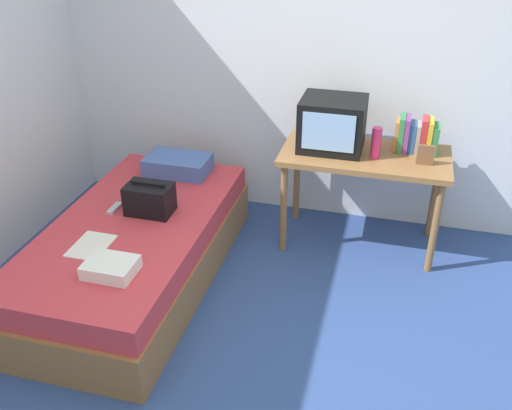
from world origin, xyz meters
TOP-DOWN VIEW (x-y plane):
  - ground_plane at (0.00, 0.00)m, footprint 8.00×8.00m
  - wall_back at (0.00, 2.00)m, footprint 5.20×0.10m
  - bed at (-0.94, 0.70)m, footprint 1.00×2.00m
  - desk at (0.46, 1.55)m, footprint 1.16×0.60m
  - tv at (0.21, 1.58)m, footprint 0.44×0.39m
  - water_bottle at (0.53, 1.50)m, footprint 0.07×0.07m
  - book_row at (0.78, 1.68)m, footprint 0.29×0.17m
  - picture_frame at (0.85, 1.47)m, footprint 0.11×0.02m
  - pillow at (-0.91, 1.45)m, footprint 0.47×0.30m
  - handbag at (-0.86, 0.84)m, footprint 0.30×0.20m
  - magazine at (-1.04, 0.37)m, footprint 0.21×0.29m
  - remote_dark at (-0.72, 0.20)m, footprint 0.04×0.16m
  - remote_silver at (-1.11, 0.81)m, footprint 0.04×0.14m
  - folded_towel at (-0.79, 0.15)m, footprint 0.28×0.22m

SIDE VIEW (x-z plane):
  - ground_plane at x=0.00m, z-range 0.00..0.00m
  - bed at x=-0.94m, z-range 0.00..0.45m
  - magazine at x=-1.04m, z-range 0.46..0.46m
  - remote_dark at x=-0.72m, z-range 0.46..0.48m
  - remote_silver at x=-1.11m, z-range 0.46..0.48m
  - folded_towel at x=-0.79m, z-range 0.46..0.54m
  - pillow at x=-0.91m, z-range 0.46..0.59m
  - handbag at x=-0.86m, z-range 0.45..0.67m
  - desk at x=0.46m, z-range 0.27..1.00m
  - picture_frame at x=0.85m, z-range 0.73..0.87m
  - water_bottle at x=0.53m, z-range 0.73..0.95m
  - book_row at x=0.78m, z-range 0.72..0.97m
  - tv at x=0.21m, z-range 0.73..1.09m
  - wall_back at x=0.00m, z-range 0.00..2.60m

